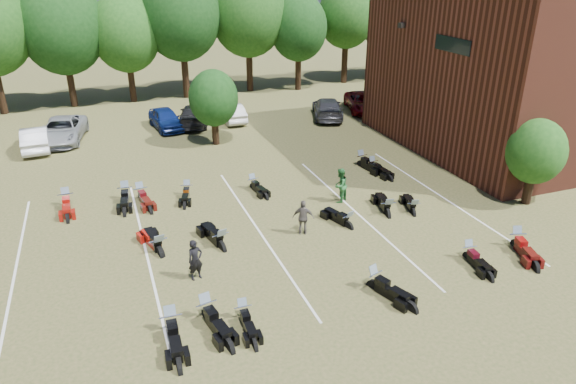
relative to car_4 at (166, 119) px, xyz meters
name	(u,v)px	position (x,y,z in m)	size (l,w,h in m)	color
ground	(348,250)	(4.59, -20.08, -0.74)	(160.00, 160.00, 0.00)	brown
car_1	(35,138)	(-8.52, -1.56, 0.00)	(1.58, 4.54, 1.49)	silver
car_2	(62,130)	(-6.92, -0.36, 0.03)	(2.57, 5.56, 1.55)	gray
car_3	(194,115)	(2.12, 0.30, 0.00)	(2.08, 5.10, 1.48)	black
car_4	(166,119)	(0.00, 0.00, 0.00)	(1.76, 4.37, 1.49)	navy
car_5	(232,113)	(4.95, 0.20, -0.07)	(1.43, 4.11, 1.35)	silver
car_6	(363,102)	(15.71, -0.65, -0.02)	(2.40, 5.21, 1.45)	#5F050B
car_7	(327,108)	(12.16, -1.45, 0.02)	(2.14, 5.26, 1.53)	#37373C
person_black	(195,260)	(-1.80, -19.92, 0.08)	(0.60, 0.39, 1.65)	black
person_green	(340,185)	(6.37, -15.61, 0.15)	(0.87, 0.68, 1.79)	#26672E
person_grey	(303,217)	(3.37, -18.08, 0.07)	(0.95, 0.40, 1.63)	#57504A
motorcycle_1	(207,319)	(-1.96, -22.49, -0.74)	(0.77, 2.41, 1.35)	black
motorcycle_2	(172,332)	(-3.19, -22.75, -0.74)	(0.77, 2.41, 1.34)	black
motorcycle_3	(243,319)	(-0.82, -22.95, -0.74)	(0.63, 1.99, 1.11)	black
motorcycle_4	(374,288)	(4.26, -22.91, -0.74)	(0.75, 2.36, 1.31)	black
motorcycle_5	(468,259)	(8.89, -22.43, -0.74)	(0.67, 2.10, 1.17)	black
motorcycle_6	(515,247)	(11.40, -22.38, -0.74)	(0.76, 2.39, 1.33)	#480B0A
motorcycle_7	(161,254)	(-2.86, -17.59, -0.74)	(0.75, 2.37, 1.32)	#A1140B
motorcycle_9	(160,254)	(-2.90, -17.62, -0.74)	(0.77, 2.42, 1.35)	black
motorcycle_10	(222,249)	(-0.37, -18.09, -0.74)	(0.79, 2.49, 1.39)	black
motorcycle_11	(387,216)	(7.84, -17.85, -0.74)	(0.76, 2.37, 1.32)	black
motorcycle_12	(348,228)	(5.51, -18.27, -0.74)	(0.70, 2.18, 1.22)	black
motorcycle_13	(413,214)	(9.07, -18.15, -0.74)	(0.66, 2.07, 1.15)	black
motorcycle_14	(141,200)	(-3.04, -11.83, -0.74)	(0.74, 2.32, 1.29)	#4A0F0A
motorcycle_15	(68,206)	(-6.56, -11.32, -0.74)	(0.77, 2.41, 1.34)	maroon
motorcycle_16	(126,199)	(-3.76, -11.54, -0.74)	(0.78, 2.44, 1.36)	black
motorcycle_17	(188,195)	(-0.72, -12.11, -0.74)	(0.66, 2.06, 1.15)	black
motorcycle_18	(253,188)	(2.73, -12.50, -0.74)	(0.65, 2.04, 1.14)	black
motorcycle_19	(361,166)	(9.73, -11.62, -0.74)	(0.78, 2.45, 1.37)	black
motorcycle_20	(372,171)	(9.97, -12.54, -0.74)	(0.70, 2.20, 1.23)	black
tree_line	(186,23)	(3.59, 8.92, 5.57)	(56.00, 6.00, 9.79)	black
young_tree_near_building	(536,152)	(15.09, -19.08, 2.01)	(2.80, 2.80, 4.16)	black
young_tree_midfield	(213,98)	(2.59, -4.58, 2.35)	(3.20, 3.20, 4.70)	black
parking_lines	(258,230)	(1.59, -17.08, -0.74)	(20.10, 14.00, 0.01)	silver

